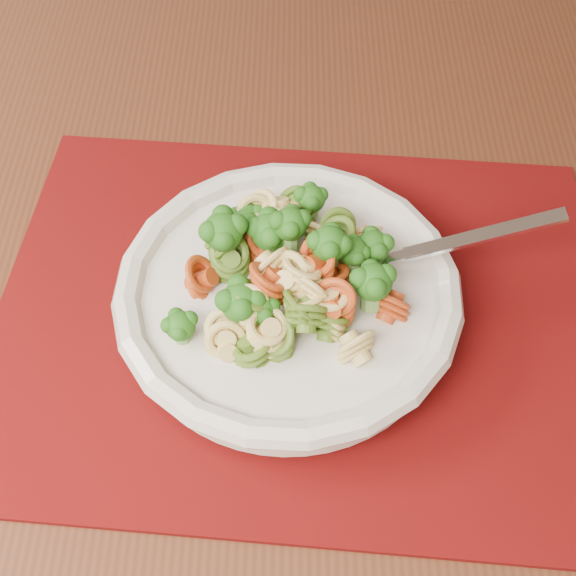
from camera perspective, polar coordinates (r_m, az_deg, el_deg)
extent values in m
cube|color=#492414|center=(0.63, 0.11, 0.18)|extent=(1.35, 0.95, 0.04)
cube|color=#520A03|center=(0.59, 0.64, -1.86)|extent=(0.50, 0.42, 0.00)
cylinder|color=beige|center=(0.58, 0.00, -2.07)|extent=(0.10, 0.10, 0.01)
cylinder|color=beige|center=(0.57, 0.00, -1.03)|extent=(0.22, 0.22, 0.03)
torus|color=beige|center=(0.56, 0.00, -0.18)|extent=(0.24, 0.24, 0.02)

